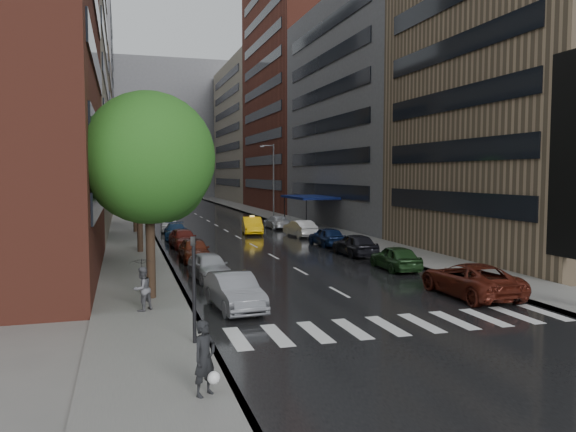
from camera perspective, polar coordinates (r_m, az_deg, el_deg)
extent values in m
plane|color=gray|center=(23.26, 8.93, -9.64)|extent=(220.00, 220.00, 0.00)
cube|color=black|center=(71.26, -8.59, -0.23)|extent=(14.00, 140.00, 0.01)
cube|color=gray|center=(70.59, -15.84, -0.33)|extent=(4.00, 140.00, 0.15)
cube|color=gray|center=(73.03, -1.58, -0.02)|extent=(4.00, 140.00, 0.15)
cube|color=silver|center=(19.54, -5.18, -12.28)|extent=(0.55, 2.80, 0.01)
cube|color=silver|center=(19.85, -1.12, -12.00)|extent=(0.55, 2.80, 0.01)
cube|color=silver|center=(20.25, 2.78, -11.67)|extent=(0.55, 2.80, 0.01)
cube|color=silver|center=(20.74, 6.51, -11.31)|extent=(0.55, 2.80, 0.01)
cube|color=silver|center=(21.31, 10.04, -10.92)|extent=(0.55, 2.80, 0.01)
cube|color=silver|center=(21.95, 13.37, -10.52)|extent=(0.55, 2.80, 0.01)
cube|color=silver|center=(22.66, 16.49, -10.11)|extent=(0.55, 2.80, 0.01)
cube|color=silver|center=(23.44, 19.40, -9.70)|extent=(0.55, 2.80, 0.01)
cube|color=silver|center=(24.27, 22.12, -9.29)|extent=(0.55, 2.80, 0.01)
cube|color=silver|center=(25.15, 24.64, -8.89)|extent=(0.55, 2.80, 0.01)
cube|color=maroon|center=(33.62, -26.22, 16.62)|extent=(8.00, 20.00, 26.00)
cube|color=gray|center=(57.75, -22.21, 15.39)|extent=(8.00, 28.00, 34.00)
cube|color=#937A5B|center=(84.71, -20.21, 7.71)|extent=(8.00, 28.00, 22.00)
cube|color=slate|center=(115.27, -19.35, 10.75)|extent=(8.00, 32.00, 38.00)
cube|color=#937A5B|center=(41.82, 21.31, 17.03)|extent=(8.00, 20.00, 30.00)
cube|color=slate|center=(61.89, 7.28, 10.22)|extent=(8.00, 28.00, 24.00)
cube|color=maroon|center=(88.80, -0.15, 12.34)|extent=(8.00, 28.00, 36.00)
cube|color=gray|center=(117.32, -4.33, 8.41)|extent=(8.00, 32.00, 28.00)
cube|color=black|center=(30.59, 26.60, 5.57)|extent=(0.30, 2.20, 10.00)
cube|color=slate|center=(139.10, -12.57, 8.50)|extent=(40.00, 14.00, 32.00)
cylinder|color=#382619|center=(25.25, -13.79, -2.81)|extent=(0.40, 0.40, 5.02)
sphere|color=#1E5116|center=(25.07, -13.95, 5.75)|extent=(5.73, 5.73, 5.73)
cylinder|color=#382619|center=(40.44, -14.83, 0.02)|extent=(0.40, 0.40, 5.32)
sphere|color=#1E5116|center=(40.35, -14.94, 5.68)|extent=(6.08, 6.08, 6.08)
cylinder|color=#382619|center=(54.67, -15.27, 0.50)|extent=(0.40, 0.40, 4.20)
sphere|color=#1E5116|center=(54.56, -15.33, 3.80)|extent=(4.80, 4.80, 4.80)
imported|color=#FFB90D|center=(52.20, -3.67, -0.97)|extent=(2.29, 4.96, 1.58)
imported|color=slate|center=(23.42, -5.50, -7.62)|extent=(1.98, 4.68, 1.50)
imported|color=#9EA0A7|center=(30.00, -7.98, -5.07)|extent=(2.12, 4.38, 1.44)
imported|color=#561F11|center=(36.29, -9.49, -3.41)|extent=(1.83, 4.41, 1.49)
imported|color=#511510|center=(43.00, -10.60, -2.22)|extent=(2.09, 4.52, 1.50)
imported|color=#0D213F|center=(49.04, -11.34, -1.52)|extent=(2.09, 4.73, 1.35)
imported|color=silver|center=(55.46, -11.94, -0.81)|extent=(1.97, 4.35, 1.45)
imported|color=#4C180F|center=(27.04, 18.00, -6.16)|extent=(2.58, 5.56, 1.54)
imported|color=#1B3819|center=(33.22, 10.86, -4.18)|extent=(1.86, 4.33, 1.46)
imported|color=black|center=(38.50, 6.81, -2.89)|extent=(1.93, 4.61, 1.56)
imported|color=#0D1A3D|center=(43.49, 3.99, -2.09)|extent=(1.97, 4.46, 1.49)
imported|color=silver|center=(49.97, 1.22, -1.26)|extent=(1.99, 4.61, 1.48)
imported|color=silver|center=(57.50, -1.17, -0.60)|extent=(2.11, 4.68, 1.33)
imported|color=black|center=(14.31, -8.46, -14.08)|extent=(0.81, 0.77, 1.86)
sphere|color=white|center=(14.40, -7.56, -15.97)|extent=(0.32, 0.32, 0.32)
imported|color=#55545A|center=(23.16, -14.60, -7.18)|extent=(1.08, 1.06, 1.76)
imported|color=black|center=(23.02, -14.64, -5.30)|extent=(0.96, 0.98, 0.88)
cylinder|color=black|center=(18.36, -9.52, -7.80)|extent=(0.12, 0.12, 3.20)
imported|color=black|center=(18.12, -9.57, -3.47)|extent=(0.18, 0.15, 0.90)
cylinder|color=gray|center=(50.42, -14.31, 3.11)|extent=(0.18, 0.18, 9.00)
cube|color=gray|center=(50.59, -12.80, 7.90)|extent=(0.50, 0.22, 0.16)
cylinder|color=gray|center=(67.69, -1.48, 3.51)|extent=(0.18, 0.18, 9.00)
cube|color=gray|center=(67.41, -2.64, 7.08)|extent=(0.50, 0.22, 0.16)
cube|color=navy|center=(58.51, 2.20, 1.92)|extent=(4.00, 8.00, 0.25)
cylinder|color=black|center=(54.49, 1.89, 0.16)|extent=(0.12, 0.12, 3.00)
cylinder|color=black|center=(61.73, -0.34, 0.65)|extent=(0.12, 0.12, 3.00)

